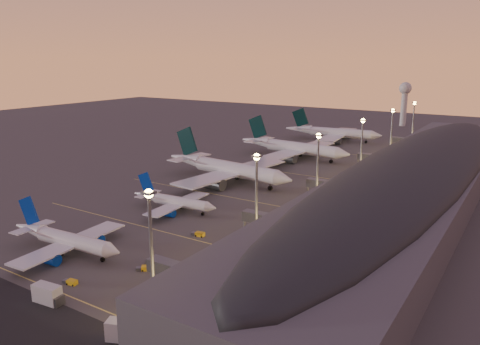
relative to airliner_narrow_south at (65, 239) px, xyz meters
name	(u,v)px	position (x,y,z in m)	size (l,w,h in m)	color
ground	(157,222)	(4.79, 29.97, -3.51)	(700.00, 700.00, 0.00)	#44413F
airliner_narrow_south	(65,239)	(0.00, 0.00, 0.00)	(38.02, 34.03, 13.58)	silver
airliner_narrow_north	(174,201)	(1.21, 42.31, -0.42)	(33.44, 29.93, 11.94)	silver
airliner_wide_near	(226,168)	(-5.66, 83.67, 1.86)	(65.23, 59.82, 20.87)	silver
airliner_wide_mid	(293,147)	(-3.49, 141.01, 1.73)	(63.70, 58.26, 20.37)	silver
airliner_wide_far	(332,133)	(-5.49, 199.92, 1.47)	(60.44, 55.36, 19.33)	silver
terminal_building	(418,174)	(66.63, 102.44, 5.27)	(56.35, 255.00, 17.46)	#4C4B50
light_masts	(345,146)	(40.79, 94.97, 14.05)	(2.20, 217.20, 25.90)	slate
radar_tower	(405,97)	(14.79, 289.97, 18.36)	(9.00, 9.00, 32.50)	silver
lane_markings	(229,192)	(4.79, 69.97, -3.50)	(90.00, 180.36, 0.00)	#D8C659
baggage_tug_a	(71,282)	(16.31, -11.21, -3.03)	(3.73, 1.94, 1.06)	gold
baggage_tug_b	(145,268)	(25.50, 3.10, -3.00)	(3.85, 3.37, 1.11)	gold
baggage_tug_c	(198,234)	(22.71, 27.93, -2.97)	(4.13, 2.09, 1.18)	gold
catering_truck_a	(48,295)	(19.43, -19.02, -1.70)	(7.13, 3.41, 3.86)	silver
catering_truck_b	(125,331)	(42.93, -19.89, -1.73)	(7.22, 5.04, 3.80)	silver
baggage_tug_d	(153,260)	(23.77, 7.72, -3.04)	(1.62, 3.48, 1.02)	gold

